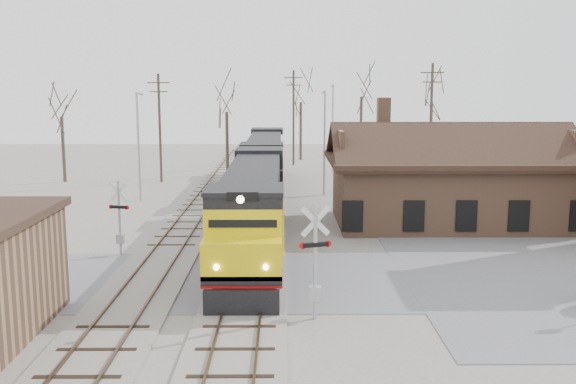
# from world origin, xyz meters

# --- Properties ---
(ground) EXTENTS (140.00, 140.00, 0.00)m
(ground) POSITION_xyz_m (0.00, 0.00, 0.00)
(ground) COLOR gray
(ground) RESTS_ON ground
(road) EXTENTS (60.00, 9.00, 0.03)m
(road) POSITION_xyz_m (0.00, 0.00, 0.01)
(road) COLOR slate
(road) RESTS_ON ground
(track_main) EXTENTS (3.40, 90.00, 0.24)m
(track_main) POSITION_xyz_m (0.00, 15.00, 0.07)
(track_main) COLOR gray
(track_main) RESTS_ON ground
(track_siding) EXTENTS (3.40, 90.00, 0.24)m
(track_siding) POSITION_xyz_m (-4.50, 15.00, 0.07)
(track_siding) COLOR gray
(track_siding) RESTS_ON ground
(depot) EXTENTS (15.20, 9.31, 7.90)m
(depot) POSITION_xyz_m (11.99, 12.00, 2.41)
(depot) COLOR #886046
(depot) RESTS_ON ground
(locomotive_lead) EXTENTS (3.08, 20.62, 4.58)m
(locomotive_lead) POSITION_xyz_m (0.00, 4.88, 2.41)
(locomotive_lead) COLOR black
(locomotive_lead) RESTS_ON ground
(locomotive_trailing) EXTENTS (3.08, 20.62, 4.33)m
(locomotive_trailing) POSITION_xyz_m (0.00, 25.77, 2.41)
(locomotive_trailing) COLOR black
(locomotive_trailing) RESTS_ON ground
(crossbuck_near) EXTENTS (1.21, 0.44, 4.37)m
(crossbuck_near) POSITION_xyz_m (2.75, -4.91, 2.03)
(crossbuck_near) COLOR #A5A8AD
(crossbuck_near) RESTS_ON ground
(crossbuck_far) EXTENTS (1.10, 0.36, 3.89)m
(crossbuck_far) POSITION_xyz_m (-6.79, 4.30, 1.84)
(crossbuck_far) COLOR #A5A8AD
(crossbuck_far) RESTS_ON ground
(streetlight_a) EXTENTS (0.25, 2.04, 8.21)m
(streetlight_a) POSITION_xyz_m (-9.36, 20.71, 4.63)
(streetlight_a) COLOR #A5A8AD
(streetlight_a) RESTS_ON ground
(streetlight_b) EXTENTS (0.25, 2.04, 8.31)m
(streetlight_b) POSITION_xyz_m (4.85, 23.33, 4.68)
(streetlight_b) COLOR #A5A8AD
(streetlight_b) RESTS_ON ground
(streetlight_c) EXTENTS (0.25, 2.04, 8.85)m
(streetlight_c) POSITION_xyz_m (6.59, 37.82, 4.96)
(streetlight_c) COLOR #A5A8AD
(streetlight_c) RESTS_ON ground
(utility_pole_a) EXTENTS (2.00, 0.24, 9.76)m
(utility_pole_a) POSITION_xyz_m (-9.60, 30.37, 5.11)
(utility_pole_a) COLOR #382D23
(utility_pole_a) RESTS_ON ground
(utility_pole_b) EXTENTS (2.00, 0.24, 10.39)m
(utility_pole_b) POSITION_xyz_m (2.69, 43.24, 5.43)
(utility_pole_b) COLOR #382D23
(utility_pole_b) RESTS_ON ground
(utility_pole_c) EXTENTS (2.00, 0.24, 10.60)m
(utility_pole_c) POSITION_xyz_m (14.31, 27.75, 5.53)
(utility_pole_c) COLOR #382D23
(utility_pole_c) RESTS_ON ground
(tree_a) EXTENTS (3.95, 3.95, 9.68)m
(tree_a) POSITION_xyz_m (-18.46, 30.53, 6.89)
(tree_a) COLOR #382D23
(tree_a) RESTS_ON ground
(tree_b) EXTENTS (4.12, 4.12, 10.10)m
(tree_b) POSITION_xyz_m (-3.98, 35.51, 7.19)
(tree_b) COLOR #382D23
(tree_b) RESTS_ON ground
(tree_c) EXTENTS (4.56, 4.56, 11.16)m
(tree_c) POSITION_xyz_m (3.62, 48.30, 7.95)
(tree_c) COLOR #382D23
(tree_c) RESTS_ON ground
(tree_d) EXTENTS (5.03, 5.03, 12.33)m
(tree_d) POSITION_xyz_m (10.22, 43.81, 8.78)
(tree_d) COLOR #382D23
(tree_d) RESTS_ON ground
(tree_e) EXTENTS (4.57, 4.57, 11.20)m
(tree_e) POSITION_xyz_m (17.31, 40.70, 7.98)
(tree_e) COLOR #382D23
(tree_e) RESTS_ON ground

